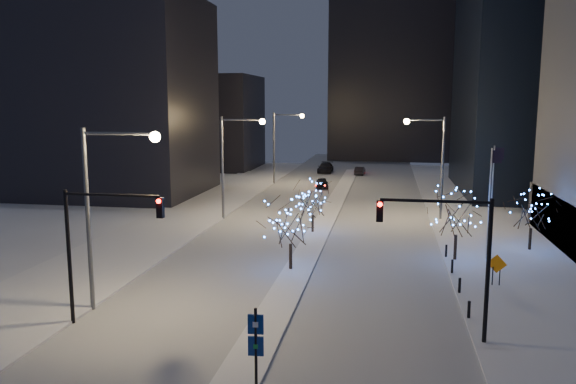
% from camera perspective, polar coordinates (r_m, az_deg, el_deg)
% --- Properties ---
extents(ground, '(160.00, 160.00, 0.00)m').
position_cam_1_polar(ground, '(28.21, -2.68, -14.52)').
color(ground, white).
rests_on(ground, ground).
extents(road, '(20.00, 130.00, 0.02)m').
position_cam_1_polar(road, '(61.53, 4.54, -1.57)').
color(road, '#A1A6AF').
rests_on(road, ground).
extents(median, '(2.00, 80.00, 0.15)m').
position_cam_1_polar(median, '(56.63, 4.04, -2.42)').
color(median, silver).
rests_on(median, ground).
extents(east_sidewalk, '(10.00, 90.00, 0.15)m').
position_cam_1_polar(east_sidewalk, '(47.48, 21.08, -5.24)').
color(east_sidewalk, silver).
rests_on(east_sidewalk, ground).
extents(west_sidewalk, '(8.00, 90.00, 0.15)m').
position_cam_1_polar(west_sidewalk, '(50.60, -13.22, -4.02)').
color(west_sidewalk, silver).
rests_on(west_sidewalk, ground).
extents(filler_west_near, '(22.00, 18.00, 24.00)m').
position_cam_1_polar(filler_west_near, '(73.45, -17.51, 9.16)').
color(filler_west_near, black).
rests_on(filler_west_near, ground).
extents(filler_west_far, '(18.00, 16.00, 16.00)m').
position_cam_1_polar(filler_west_far, '(100.43, -8.41, 7.03)').
color(filler_west_far, black).
rests_on(filler_west_far, ground).
extents(horizon_block, '(24.00, 14.00, 42.00)m').
position_cam_1_polar(horizon_block, '(117.62, 10.47, 13.59)').
color(horizon_block, black).
rests_on(horizon_block, ground).
extents(street_lamp_w_near, '(4.40, 0.56, 10.00)m').
position_cam_1_polar(street_lamp_w_near, '(31.31, -18.09, -0.19)').
color(street_lamp_w_near, '#595E66').
rests_on(street_lamp_w_near, ground).
extents(street_lamp_w_mid, '(4.40, 0.56, 10.00)m').
position_cam_1_polar(street_lamp_w_mid, '(54.46, -5.64, 3.94)').
color(street_lamp_w_mid, '#595E66').
rests_on(street_lamp_w_mid, ground).
extents(street_lamp_w_far, '(4.40, 0.56, 10.00)m').
position_cam_1_polar(street_lamp_w_far, '(78.75, -0.69, 5.52)').
color(street_lamp_w_far, '#595E66').
rests_on(street_lamp_w_far, ground).
extents(street_lamp_east, '(3.90, 0.56, 10.00)m').
position_cam_1_polar(street_lamp_east, '(55.59, 14.53, 3.74)').
color(street_lamp_east, '#595E66').
rests_on(street_lamp_east, ground).
extents(traffic_signal_west, '(5.26, 0.43, 7.00)m').
position_cam_1_polar(traffic_signal_west, '(29.67, -18.90, -4.14)').
color(traffic_signal_west, black).
rests_on(traffic_signal_west, ground).
extents(traffic_signal_east, '(5.26, 0.43, 7.00)m').
position_cam_1_polar(traffic_signal_east, '(27.18, 16.53, -5.20)').
color(traffic_signal_east, black).
rests_on(traffic_signal_east, ground).
extents(flagpoles, '(1.35, 2.60, 8.00)m').
position_cam_1_polar(flagpoles, '(43.61, 19.99, -0.06)').
color(flagpoles, silver).
rests_on(flagpoles, east_sidewalk).
extents(bollards, '(0.16, 12.16, 0.90)m').
position_cam_1_polar(bollards, '(37.05, 16.67, -8.11)').
color(bollards, black).
rests_on(bollards, east_sidewalk).
extents(car_near, '(2.23, 4.27, 1.39)m').
position_cam_1_polar(car_near, '(75.23, 3.47, 0.90)').
color(car_near, black).
rests_on(car_near, ground).
extents(car_mid, '(1.65, 4.00, 1.29)m').
position_cam_1_polar(car_mid, '(90.10, 7.31, 2.15)').
color(car_mid, black).
rests_on(car_mid, ground).
extents(car_far, '(2.28, 5.59, 1.62)m').
position_cam_1_polar(car_far, '(92.40, 3.83, 2.48)').
color(car_far, black).
rests_on(car_far, ground).
extents(holiday_tree_median_near, '(4.71, 4.71, 5.02)m').
position_cam_1_polar(holiday_tree_median_near, '(37.66, 0.27, -3.09)').
color(holiday_tree_median_near, black).
rests_on(holiday_tree_median_near, median).
extents(holiday_tree_median_far, '(4.41, 4.41, 4.39)m').
position_cam_1_polar(holiday_tree_median_far, '(48.70, 2.54, -0.85)').
color(holiday_tree_median_far, black).
rests_on(holiday_tree_median_far, median).
extents(holiday_tree_plaza_near, '(4.64, 4.64, 5.26)m').
position_cam_1_polar(holiday_tree_plaza_near, '(41.65, 16.78, -2.09)').
color(holiday_tree_plaza_near, black).
rests_on(holiday_tree_plaza_near, east_sidewalk).
extents(holiday_tree_plaza_far, '(3.76, 3.76, 4.67)m').
position_cam_1_polar(holiday_tree_plaza_far, '(46.56, 23.54, -1.76)').
color(holiday_tree_plaza_far, black).
rests_on(holiday_tree_plaza_far, east_sidewalk).
extents(wayfinding_sign, '(0.62, 0.12, 3.47)m').
position_cam_1_polar(wayfinding_sign, '(22.53, -3.29, -14.90)').
color(wayfinding_sign, black).
rests_on(wayfinding_sign, ground).
extents(construction_sign, '(1.14, 0.41, 1.95)m').
position_cam_1_polar(construction_sign, '(37.07, 20.44, -7.12)').
color(construction_sign, black).
rests_on(construction_sign, east_sidewalk).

